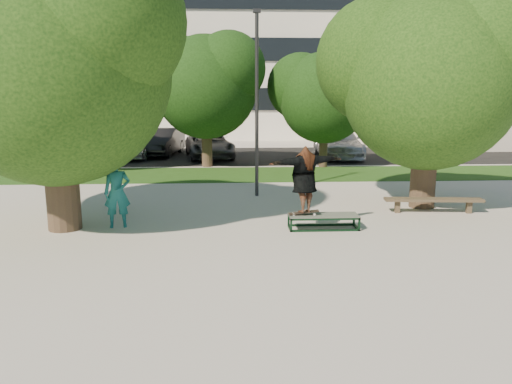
{
  "coord_description": "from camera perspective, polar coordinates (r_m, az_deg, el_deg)",
  "views": [
    {
      "loc": [
        0.09,
        -11.77,
        3.49
      ],
      "look_at": [
        0.74,
        0.6,
        1.01
      ],
      "focal_mm": 35.0,
      "sensor_mm": 36.0,
      "label": 1
    }
  ],
  "objects": [
    {
      "name": "lamppost",
      "position": [
        16.79,
        0.09,
        10.17
      ],
      "size": [
        0.25,
        0.15,
        6.11
      ],
      "color": "#2D2D30",
      "rests_on": "ground"
    },
    {
      "name": "office_building",
      "position": [
        44.03,
        -5.98,
        17.15
      ],
      "size": [
        30.0,
        14.12,
        16.0
      ],
      "color": "silver",
      "rests_on": "ground"
    },
    {
      "name": "bg_tree_mid",
      "position": [
        23.88,
        -5.95,
        12.53
      ],
      "size": [
        5.76,
        4.92,
        6.24
      ],
      "color": "#38281E",
      "rests_on": "ground"
    },
    {
      "name": "bystander",
      "position": [
        13.49,
        -15.59,
        -0.05
      ],
      "size": [
        0.75,
        0.57,
        1.85
      ],
      "primitive_type": "imported",
      "rotation": [
        0.0,
        0.0,
        0.19
      ],
      "color": "#1B6768",
      "rests_on": "ground"
    },
    {
      "name": "asphalt_strip",
      "position": [
        27.98,
        -3.18,
        4.16
      ],
      "size": [
        40.0,
        8.0,
        0.01
      ],
      "primitive_type": "cube",
      "color": "black",
      "rests_on": "ground"
    },
    {
      "name": "bg_tree_right",
      "position": [
        23.73,
        7.68,
        11.23
      ],
      "size": [
        5.04,
        4.31,
        5.43
      ],
      "color": "#38281E",
      "rests_on": "ground"
    },
    {
      "name": "car_silver_a",
      "position": [
        27.94,
        -13.66,
        5.4
      ],
      "size": [
        1.92,
        4.51,
        1.52
      ],
      "primitive_type": "imported",
      "rotation": [
        0.0,
        0.0,
        -0.03
      ],
      "color": "silver",
      "rests_on": "asphalt_strip"
    },
    {
      "name": "skater_rig",
      "position": [
        12.77,
        5.55,
        1.45
      ],
      "size": [
        2.16,
        1.36,
        1.79
      ],
      "rotation": [
        0.0,
        0.0,
        3.55
      ],
      "color": "white",
      "rests_on": "grind_box"
    },
    {
      "name": "car_silver_b",
      "position": [
        27.78,
        9.33,
        5.62
      ],
      "size": [
        2.51,
        5.61,
        1.6
      ],
      "primitive_type": "imported",
      "rotation": [
        0.0,
        0.0,
        -0.05
      ],
      "color": "silver",
      "rests_on": "asphalt_strip"
    },
    {
      "name": "car_grey",
      "position": [
        27.19,
        -5.36,
        5.36
      ],
      "size": [
        3.03,
        5.25,
        1.38
      ],
      "primitive_type": "imported",
      "rotation": [
        0.0,
        0.0,
        0.16
      ],
      "color": "#4F4E53",
      "rests_on": "asphalt_strip"
    },
    {
      "name": "ground",
      "position": [
        12.27,
        -3.33,
        -5.21
      ],
      "size": [
        120.0,
        120.0,
        0.0
      ],
      "primitive_type": "plane",
      "color": "#ADA79F",
      "rests_on": "ground"
    },
    {
      "name": "car_dark",
      "position": [
        28.6,
        -10.68,
        5.63
      ],
      "size": [
        2.23,
        4.73,
        1.5
      ],
      "primitive_type": "imported",
      "rotation": [
        0.0,
        0.0,
        -0.15
      ],
      "color": "black",
      "rests_on": "asphalt_strip"
    },
    {
      "name": "tree_left",
      "position": [
        13.62,
        -22.53,
        14.43
      ],
      "size": [
        6.96,
        5.95,
        7.12
      ],
      "color": "#38281E",
      "rests_on": "ground"
    },
    {
      "name": "grass_strip",
      "position": [
        21.57,
        -0.56,
        2.04
      ],
      "size": [
        30.0,
        4.0,
        0.02
      ],
      "primitive_type": "cube",
      "color": "#213F12",
      "rests_on": "ground"
    },
    {
      "name": "grind_box",
      "position": [
        13.09,
        7.7,
        -3.37
      ],
      "size": [
        1.8,
        0.6,
        0.38
      ],
      "color": "black",
      "rests_on": "ground"
    },
    {
      "name": "tree_right",
      "position": [
        15.96,
        18.89,
        12.91
      ],
      "size": [
        6.24,
        5.33,
        6.51
      ],
      "color": "#38281E",
      "rests_on": "ground"
    },
    {
      "name": "bench",
      "position": [
        15.52,
        19.63,
        -0.95
      ],
      "size": [
        2.86,
        0.62,
        0.44
      ],
      "rotation": [
        0.0,
        0.0,
        -0.09
      ],
      "color": "#4E412E",
      "rests_on": "ground"
    },
    {
      "name": "side_building",
      "position": [
        38.22,
        25.43,
        11.02
      ],
      "size": [
        15.0,
        10.0,
        8.0
      ],
      "primitive_type": "cube",
      "color": "beige",
      "rests_on": "ground"
    },
    {
      "name": "bg_tree_left",
      "position": [
        23.79,
        -19.66,
        11.27
      ],
      "size": [
        5.28,
        4.51,
        5.77
      ],
      "color": "#38281E",
      "rests_on": "ground"
    }
  ]
}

